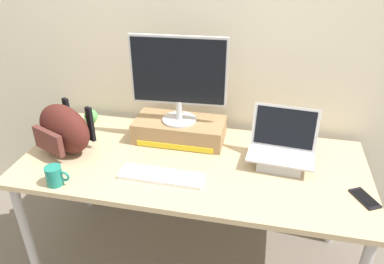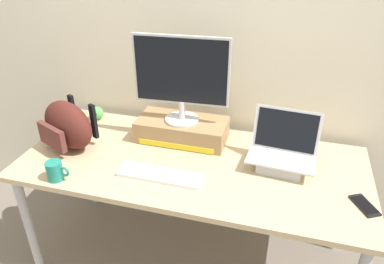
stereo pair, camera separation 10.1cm
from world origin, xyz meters
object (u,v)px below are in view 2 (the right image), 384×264
(open_laptop, at_px, (282,157))
(messenger_backpack, at_px, (68,125))
(desktop_monitor, at_px, (181,77))
(coffee_mug, at_px, (55,171))
(plush_toy, at_px, (97,113))
(external_keyboard, at_px, (160,175))
(cell_phone, at_px, (365,205))
(toner_box_yellow, at_px, (182,130))

(open_laptop, bearing_deg, messenger_backpack, -169.62)
(desktop_monitor, height_order, coffee_mug, desktop_monitor)
(coffee_mug, relative_size, plush_toy, 1.45)
(external_keyboard, bearing_deg, cell_phone, 3.01)
(open_laptop, distance_m, messenger_backpack, 1.17)
(cell_phone, bearing_deg, plush_toy, 135.19)
(open_laptop, relative_size, cell_phone, 2.18)
(toner_box_yellow, height_order, cell_phone, toner_box_yellow)
(external_keyboard, bearing_deg, plush_toy, 142.14)
(toner_box_yellow, height_order, plush_toy, toner_box_yellow)
(external_keyboard, bearing_deg, toner_box_yellow, 90.96)
(toner_box_yellow, xyz_separation_m, desktop_monitor, (0.00, -0.00, 0.33))
(messenger_backpack, bearing_deg, coffee_mug, -47.71)
(toner_box_yellow, distance_m, external_keyboard, 0.39)
(desktop_monitor, height_order, cell_phone, desktop_monitor)
(open_laptop, xyz_separation_m, external_keyboard, (-0.58, -0.26, -0.05))
(open_laptop, bearing_deg, toner_box_yellow, 171.78)
(coffee_mug, bearing_deg, external_keyboard, 17.82)
(toner_box_yellow, relative_size, plush_toy, 6.09)
(open_laptop, height_order, messenger_backpack, open_laptop)
(toner_box_yellow, relative_size, messenger_backpack, 1.29)
(cell_phone, height_order, plush_toy, plush_toy)
(messenger_backpack, bearing_deg, open_laptop, 29.49)
(toner_box_yellow, relative_size, open_laptop, 1.45)
(messenger_backpack, distance_m, plush_toy, 0.36)
(messenger_backpack, bearing_deg, desktop_monitor, 46.69)
(cell_phone, bearing_deg, open_laptop, 121.63)
(toner_box_yellow, distance_m, open_laptop, 0.59)
(toner_box_yellow, height_order, messenger_backpack, messenger_backpack)
(cell_phone, bearing_deg, coffee_mug, 158.66)
(external_keyboard, bearing_deg, open_laptop, 24.65)
(messenger_backpack, xyz_separation_m, cell_phone, (1.55, -0.10, -0.13))
(desktop_monitor, height_order, plush_toy, desktop_monitor)
(toner_box_yellow, relative_size, coffee_mug, 4.21)
(external_keyboard, xyz_separation_m, messenger_backpack, (-0.59, 0.14, 0.12))
(toner_box_yellow, bearing_deg, coffee_mug, -131.72)
(cell_phone, bearing_deg, desktop_monitor, 131.16)
(toner_box_yellow, bearing_deg, plush_toy, 171.15)
(open_laptop, bearing_deg, external_keyboard, -151.43)
(toner_box_yellow, relative_size, desktop_monitor, 0.98)
(desktop_monitor, xyz_separation_m, cell_phone, (0.97, -0.35, -0.38))
(external_keyboard, height_order, messenger_backpack, messenger_backpack)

